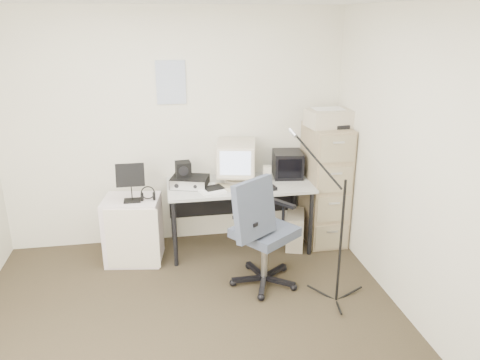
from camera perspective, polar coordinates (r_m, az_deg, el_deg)
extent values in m
cube|color=#302C1B|center=(3.91, -5.87, -18.55)|extent=(3.60, 3.60, 0.01)
cube|color=silver|center=(5.02, -7.92, 6.06)|extent=(3.60, 0.02, 2.50)
cube|color=silver|center=(3.82, 21.39, 0.65)|extent=(0.02, 3.60, 2.50)
cube|color=white|center=(4.91, -8.43, 11.70)|extent=(0.30, 0.02, 0.44)
cube|color=tan|center=(5.18, 10.27, -0.56)|extent=(0.40, 0.60, 1.30)
cube|color=beige|center=(4.97, 10.83, 7.41)|extent=(0.49, 0.36, 0.18)
cube|color=beige|center=(5.03, -0.08, -4.38)|extent=(1.50, 0.70, 0.73)
cube|color=beige|center=(4.90, -0.46, 2.25)|extent=(0.47, 0.48, 0.43)
cube|color=black|center=(5.10, 5.83, 1.95)|extent=(0.34, 0.36, 0.28)
cube|color=beige|center=(4.97, 3.31, 0.82)|extent=(0.10, 0.10, 0.16)
cube|color=beige|center=(4.73, -0.55, -1.00)|extent=(0.48, 0.34, 0.03)
cube|color=black|center=(4.74, 3.97, -0.94)|extent=(0.08, 0.12, 0.03)
cube|color=black|center=(4.82, -6.13, -0.21)|extent=(0.43, 0.36, 0.11)
cube|color=black|center=(4.82, -6.95, 1.36)|extent=(0.16, 0.15, 0.15)
cube|color=white|center=(4.71, -3.72, -1.15)|extent=(0.32, 0.38, 0.02)
cube|color=beige|center=(5.16, 6.72, -6.01)|extent=(0.29, 0.44, 0.38)
cube|color=slate|center=(4.28, 3.05, -6.12)|extent=(0.89, 0.89, 1.10)
cube|color=silver|center=(4.90, -12.87, -5.91)|extent=(0.60, 0.51, 0.68)
cube|color=black|center=(4.63, -13.16, -0.25)|extent=(0.30, 0.20, 0.40)
torus|color=black|center=(4.68, -11.15, -1.86)|extent=(0.19, 0.19, 0.03)
cylinder|color=black|center=(4.03, 12.35, -5.24)|extent=(0.03, 0.03, 1.48)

